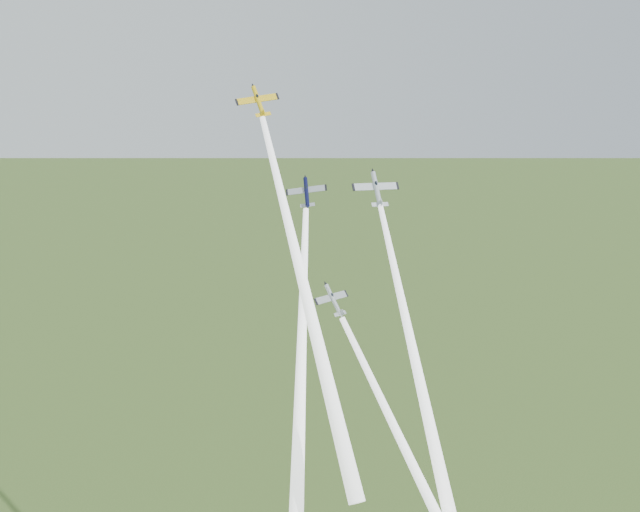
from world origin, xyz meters
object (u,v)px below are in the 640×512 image
Objects in this scene: plane_yellow at (258,101)px; plane_silver_low at (333,300)px; plane_navy at (306,192)px; plane_silver_right at (377,189)px.

plane_yellow reaches higher than plane_silver_low.
plane_yellow reaches higher than plane_navy.
plane_silver_right is at bearing 0.21° from plane_yellow.
plane_yellow is at bearing 94.91° from plane_silver_low.
plane_yellow reaches higher than plane_silver_right.
plane_navy is 19.80m from plane_silver_low.
plane_yellow is 34.31m from plane_silver_low.
plane_yellow is 1.06× the size of plane_silver_low.
plane_silver_low is at bearing -128.25° from plane_silver_right.
plane_yellow is at bearing -170.63° from plane_navy.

